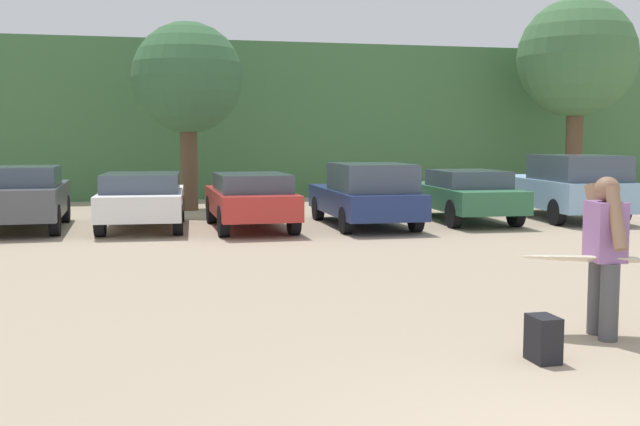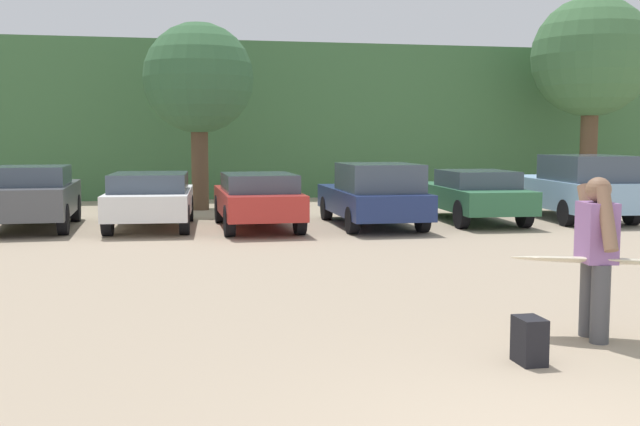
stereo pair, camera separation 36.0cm
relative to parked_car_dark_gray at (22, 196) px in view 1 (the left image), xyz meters
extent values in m
cube|color=#427042|center=(5.77, 13.84, 1.94)|extent=(108.00, 12.00, 5.46)
cylinder|color=brown|center=(4.09, 4.04, 0.46)|extent=(0.50, 0.50, 2.51)
sphere|color=#38663D|center=(4.09, 4.04, 3.08)|extent=(3.23, 3.23, 3.23)
cylinder|color=brown|center=(17.30, 5.02, 0.78)|extent=(0.58, 0.58, 3.14)
sphere|color=#427042|center=(17.30, 5.02, 4.06)|extent=(4.04, 4.04, 4.04)
cube|color=#4C4F54|center=(0.00, 0.08, -0.09)|extent=(1.87, 4.18, 0.70)
cube|color=#3F4C5B|center=(0.00, -0.30, 0.48)|extent=(1.70, 1.98, 0.44)
cylinder|color=black|center=(0.80, 1.46, -0.45)|extent=(0.23, 0.70, 0.69)
cylinder|color=black|center=(0.84, -1.29, -0.45)|extent=(0.23, 0.70, 0.69)
cube|color=white|center=(2.73, -0.37, -0.17)|extent=(2.12, 4.16, 0.57)
cube|color=#3F4C5B|center=(2.71, -0.62, 0.32)|extent=(1.85, 2.40, 0.42)
cylinder|color=black|center=(1.98, 1.02, -0.46)|extent=(0.26, 0.68, 0.67)
cylinder|color=black|center=(3.65, 0.91, -0.46)|extent=(0.26, 0.68, 0.67)
cylinder|color=black|center=(1.81, -1.64, -0.46)|extent=(0.26, 0.68, 0.67)
cylinder|color=black|center=(3.47, -1.75, -0.46)|extent=(0.26, 0.68, 0.67)
cube|color=#B72D28|center=(5.19, -0.93, -0.16)|extent=(1.74, 4.21, 0.56)
cube|color=#3F4C5B|center=(5.19, -1.28, 0.32)|extent=(1.60, 2.24, 0.41)
cylinder|color=black|center=(4.41, 0.46, -0.45)|extent=(0.22, 0.69, 0.69)
cylinder|color=black|center=(5.96, 0.46, -0.45)|extent=(0.22, 0.69, 0.69)
cylinder|color=black|center=(4.41, -2.31, -0.45)|extent=(0.22, 0.69, 0.69)
cylinder|color=black|center=(5.97, -2.31, -0.45)|extent=(0.22, 0.69, 0.69)
cube|color=navy|center=(7.98, -0.93, -0.19)|extent=(1.89, 4.53, 0.59)
cube|color=#3F4C5B|center=(7.97, -1.63, 0.42)|extent=(1.71, 2.19, 0.65)
cylinder|color=black|center=(7.19, 0.57, -0.49)|extent=(0.23, 0.62, 0.62)
cylinder|color=black|center=(8.83, 0.54, -0.49)|extent=(0.23, 0.62, 0.62)
cylinder|color=black|center=(7.14, -2.40, -0.49)|extent=(0.23, 0.62, 0.62)
cylinder|color=black|center=(8.78, -2.43, -0.49)|extent=(0.23, 0.62, 0.62)
cube|color=#2D6642|center=(10.77, -0.50, -0.17)|extent=(1.98, 4.61, 0.56)
cube|color=#3F4C5B|center=(10.76, -0.85, 0.32)|extent=(1.71, 2.15, 0.42)
cylinder|color=black|center=(10.07, 1.03, -0.45)|extent=(0.26, 0.69, 0.68)
cylinder|color=black|center=(11.64, 0.94, -0.45)|extent=(0.26, 0.69, 0.68)
cylinder|color=black|center=(9.91, -1.95, -0.45)|extent=(0.26, 0.69, 0.68)
cylinder|color=black|center=(11.48, -2.04, -0.45)|extent=(0.26, 0.69, 0.68)
cube|color=#84ADD1|center=(13.57, -0.49, -0.10)|extent=(2.25, 4.89, 0.74)
cube|color=#3F4C5B|center=(13.50, -1.42, 0.59)|extent=(1.91, 2.53, 0.64)
cylinder|color=black|center=(12.86, 1.14, -0.47)|extent=(0.27, 0.67, 0.65)
cylinder|color=black|center=(14.54, 1.00, -0.47)|extent=(0.27, 0.67, 0.65)
cylinder|color=black|center=(12.60, -1.99, -0.47)|extent=(0.27, 0.67, 0.65)
cylinder|color=black|center=(14.29, -2.12, -0.47)|extent=(0.27, 0.67, 0.65)
cylinder|color=#4C4C51|center=(7.51, -11.76, -0.37)|extent=(0.20, 0.20, 0.84)
cylinder|color=#4C4C51|center=(7.55, -11.47, -0.37)|extent=(0.20, 0.20, 0.84)
cube|color=#9966A5|center=(7.53, -11.61, 0.37)|extent=(0.38, 0.47, 0.64)
sphere|color=#8C664C|center=(7.53, -11.61, 0.82)|extent=(0.27, 0.27, 0.27)
cylinder|color=#8C664C|center=(7.49, -11.85, 0.53)|extent=(0.20, 0.42, 0.68)
cylinder|color=#8C664C|center=(7.56, -11.38, 0.53)|extent=(0.21, 0.46, 0.67)
ellipsoid|color=beige|center=(7.55, -11.57, 0.06)|extent=(1.83, 1.21, 0.17)
cube|color=black|center=(6.44, -12.30, -0.57)|extent=(0.24, 0.34, 0.45)
camera|label=1|loc=(2.67, -18.87, 1.38)|focal=43.13mm
camera|label=2|loc=(3.03, -18.95, 1.38)|focal=43.13mm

